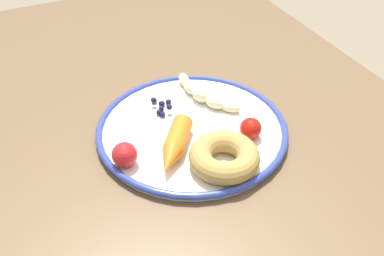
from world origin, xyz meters
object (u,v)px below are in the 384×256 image
(carrot_orange, at_px, (175,146))
(donut, at_px, (224,157))
(plate, at_px, (192,129))
(blueberry_pile, at_px, (161,106))
(dining_table, at_px, (209,158))
(tomato_mid, at_px, (125,155))
(banana, at_px, (204,94))
(tomato_near, at_px, (251,128))

(carrot_orange, bearing_deg, donut, 45.63)
(plate, distance_m, blueberry_pile, 0.08)
(plate, bearing_deg, donut, 3.24)
(dining_table, xyz_separation_m, blueberry_pile, (-0.06, -0.07, 0.11))
(plate, relative_size, blueberry_pile, 5.90)
(plate, xyz_separation_m, tomato_mid, (0.04, -0.13, 0.02))
(dining_table, height_order, tomato_mid, tomato_mid)
(banana, height_order, tomato_near, tomato_near)
(blueberry_pile, bearing_deg, plate, 20.63)
(tomato_mid, bearing_deg, tomato_near, 83.71)
(plate, distance_m, carrot_orange, 0.07)
(carrot_orange, bearing_deg, blueberry_pile, 168.22)
(plate, bearing_deg, tomato_near, 51.52)
(dining_table, bearing_deg, blueberry_pile, -129.43)
(dining_table, relative_size, carrot_orange, 10.71)
(dining_table, relative_size, blueberry_pile, 22.96)
(tomato_mid, bearing_deg, carrot_orange, 83.52)
(donut, bearing_deg, tomato_mid, -115.67)
(dining_table, distance_m, tomato_mid, 0.22)
(tomato_mid, bearing_deg, donut, 64.33)
(dining_table, relative_size, banana, 7.92)
(tomato_near, bearing_deg, blueberry_pile, -141.98)
(tomato_near, bearing_deg, tomato_mid, -96.29)
(tomato_mid, bearing_deg, plate, 106.41)
(carrot_orange, relative_size, tomato_mid, 2.96)
(dining_table, height_order, blueberry_pile, blueberry_pile)
(tomato_near, relative_size, tomato_mid, 0.91)
(carrot_orange, xyz_separation_m, donut, (0.06, 0.06, 0.00))
(banana, xyz_separation_m, blueberry_pile, (-0.00, -0.08, -0.00))
(plate, height_order, carrot_orange, carrot_orange)
(donut, bearing_deg, blueberry_pile, -169.38)
(tomato_mid, bearing_deg, dining_table, 106.95)
(blueberry_pile, bearing_deg, banana, 86.68)
(banana, bearing_deg, carrot_orange, -42.83)
(dining_table, distance_m, donut, 0.17)
(donut, bearing_deg, carrot_orange, -134.37)
(donut, xyz_separation_m, tomato_near, (-0.04, 0.07, 0.00))
(plate, relative_size, carrot_orange, 2.75)
(dining_table, height_order, donut, donut)
(banana, xyz_separation_m, tomato_near, (0.13, 0.02, 0.01))
(blueberry_pile, distance_m, tomato_mid, 0.16)
(dining_table, relative_size, donut, 11.65)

